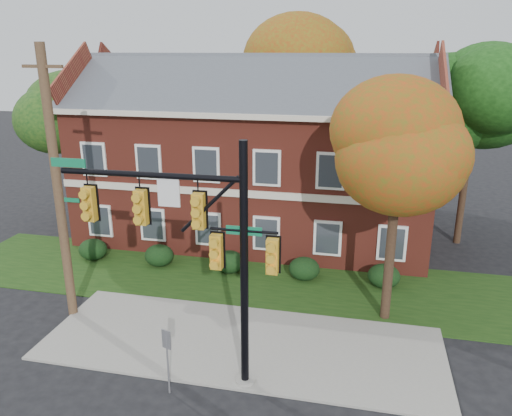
% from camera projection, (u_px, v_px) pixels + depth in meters
% --- Properties ---
extents(ground, '(120.00, 120.00, 0.00)m').
position_uv_depth(ground, '(234.00, 361.00, 16.74)').
color(ground, black).
rests_on(ground, ground).
extents(sidewalk, '(14.00, 5.00, 0.08)m').
position_uv_depth(sidewalk, '(241.00, 343.00, 17.65)').
color(sidewalk, gray).
rests_on(sidewalk, ground).
extents(grass_strip, '(30.00, 6.00, 0.04)m').
position_uv_depth(grass_strip, '(269.00, 282.00, 22.31)').
color(grass_strip, '#193811').
rests_on(grass_strip, ground).
extents(apartment_building, '(18.80, 8.80, 9.74)m').
position_uv_depth(apartment_building, '(254.00, 147.00, 26.75)').
color(apartment_building, maroon).
rests_on(apartment_building, ground).
extents(hedge_far_left, '(1.40, 1.26, 1.05)m').
position_uv_depth(hedge_far_left, '(93.00, 249.00, 24.66)').
color(hedge_far_left, black).
rests_on(hedge_far_left, ground).
extents(hedge_left, '(1.40, 1.26, 1.05)m').
position_uv_depth(hedge_left, '(159.00, 255.00, 23.94)').
color(hedge_left, black).
rests_on(hedge_left, ground).
extents(hedge_center, '(1.40, 1.26, 1.05)m').
position_uv_depth(hedge_center, '(229.00, 262.00, 23.22)').
color(hedge_center, black).
rests_on(hedge_center, ground).
extents(hedge_right, '(1.40, 1.26, 1.05)m').
position_uv_depth(hedge_right, '(304.00, 269.00, 22.50)').
color(hedge_right, black).
rests_on(hedge_right, ground).
extents(hedge_far_right, '(1.40, 1.26, 1.05)m').
position_uv_depth(hedge_far_right, '(384.00, 276.00, 21.78)').
color(hedge_far_right, black).
rests_on(hedge_far_right, ground).
extents(tree_near_right, '(4.50, 4.25, 8.58)m').
position_uv_depth(tree_near_right, '(406.00, 150.00, 17.23)').
color(tree_near_right, black).
rests_on(tree_near_right, ground).
extents(tree_left_rear, '(5.40, 5.10, 8.88)m').
position_uv_depth(tree_left_rear, '(76.00, 112.00, 27.20)').
color(tree_left_rear, black).
rests_on(tree_left_rear, ground).
extents(tree_right_rear, '(6.30, 5.95, 10.62)m').
position_uv_depth(tree_right_rear, '(484.00, 89.00, 24.26)').
color(tree_right_rear, black).
rests_on(tree_right_rear, ground).
extents(tree_far_rear, '(6.84, 6.46, 11.52)m').
position_uv_depth(tree_far_rear, '(300.00, 67.00, 32.59)').
color(tree_far_rear, black).
rests_on(tree_far_rear, ground).
extents(traffic_signal, '(6.87, 0.61, 7.67)m').
position_uv_depth(traffic_signal, '(198.00, 238.00, 14.42)').
color(traffic_signal, gray).
rests_on(traffic_signal, ground).
extents(utility_pole, '(1.59, 0.36, 10.22)m').
position_uv_depth(utility_pole, '(58.00, 187.00, 18.11)').
color(utility_pole, '#4C3323').
rests_on(utility_pole, ground).
extents(sign_post, '(0.31, 0.14, 2.16)m').
position_uv_depth(sign_post, '(167.00, 351.00, 14.74)').
color(sign_post, slate).
rests_on(sign_post, ground).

